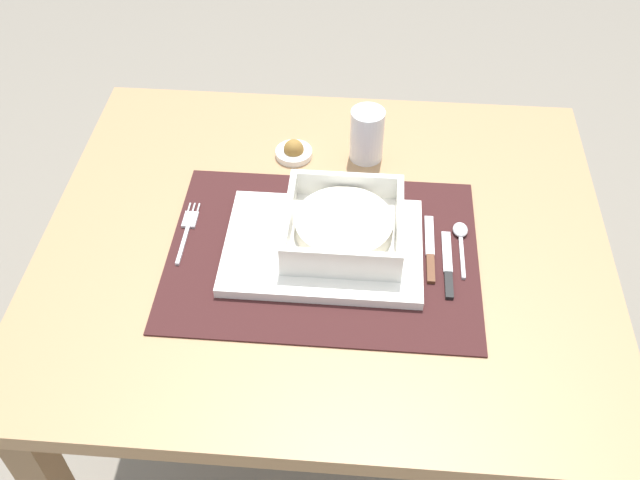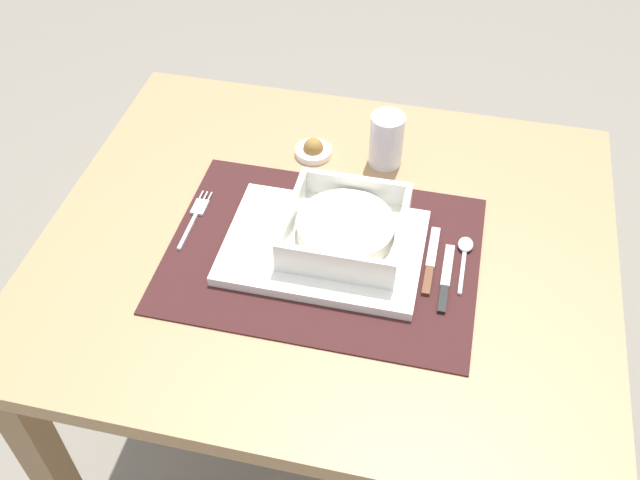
# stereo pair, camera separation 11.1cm
# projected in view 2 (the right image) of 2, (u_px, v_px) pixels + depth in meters

# --- Properties ---
(ground_plane) EXTENTS (6.00, 6.00, 0.00)m
(ground_plane) POSITION_uv_depth(u_px,v_px,m) (325.00, 460.00, 1.69)
(ground_plane) COLOR gray
(dining_table) EXTENTS (0.90, 0.77, 0.74)m
(dining_table) POSITION_uv_depth(u_px,v_px,m) (327.00, 283.00, 1.23)
(dining_table) COLOR #A37A51
(dining_table) RESTS_ON ground
(placemat) EXTENTS (0.48, 0.36, 0.00)m
(placemat) POSITION_uv_depth(u_px,v_px,m) (320.00, 253.00, 1.13)
(placemat) COLOR #381919
(placemat) RESTS_ON dining_table
(serving_plate) EXTENTS (0.30, 0.22, 0.02)m
(serving_plate) POSITION_uv_depth(u_px,v_px,m) (326.00, 247.00, 1.12)
(serving_plate) COLOR white
(serving_plate) RESTS_ON placemat
(porridge_bowl) EXTENTS (0.18, 0.18, 0.05)m
(porridge_bowl) POSITION_uv_depth(u_px,v_px,m) (345.00, 229.00, 1.11)
(porridge_bowl) COLOR white
(porridge_bowl) RESTS_ON serving_plate
(fork) EXTENTS (0.02, 0.14, 0.00)m
(fork) POSITION_uv_depth(u_px,v_px,m) (196.00, 215.00, 1.18)
(fork) COLOR silver
(fork) RESTS_ON placemat
(spoon) EXTENTS (0.02, 0.12, 0.01)m
(spoon) POSITION_uv_depth(u_px,v_px,m) (465.00, 250.00, 1.12)
(spoon) COLOR silver
(spoon) RESTS_ON placemat
(butter_knife) EXTENTS (0.01, 0.14, 0.01)m
(butter_knife) POSITION_uv_depth(u_px,v_px,m) (445.00, 282.00, 1.08)
(butter_knife) COLOR black
(butter_knife) RESTS_ON placemat
(bread_knife) EXTENTS (0.01, 0.14, 0.01)m
(bread_knife) POSITION_uv_depth(u_px,v_px,m) (430.00, 264.00, 1.10)
(bread_knife) COLOR #59331E
(bread_knife) RESTS_ON placemat
(drinking_glass) EXTENTS (0.06, 0.06, 0.10)m
(drinking_glass) POSITION_uv_depth(u_px,v_px,m) (386.00, 142.00, 1.25)
(drinking_glass) COLOR white
(drinking_glass) RESTS_ON dining_table
(condiment_saucer) EXTENTS (0.07, 0.07, 0.04)m
(condiment_saucer) POSITION_uv_depth(u_px,v_px,m) (313.00, 150.00, 1.29)
(condiment_saucer) COLOR white
(condiment_saucer) RESTS_ON dining_table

